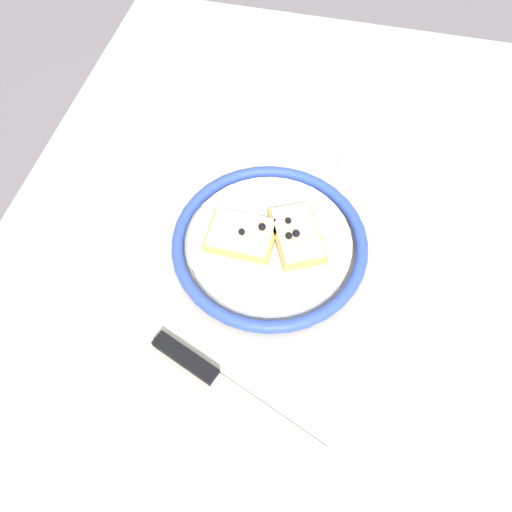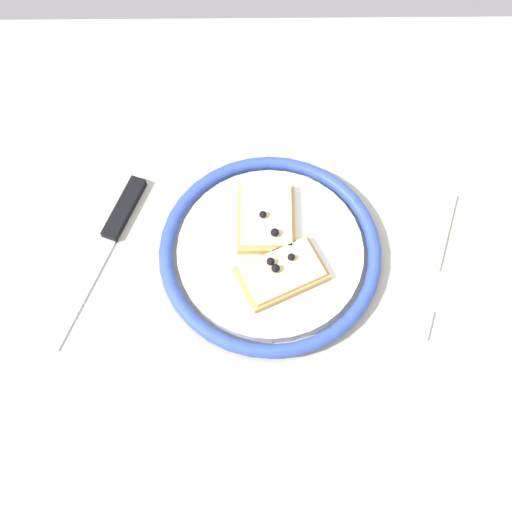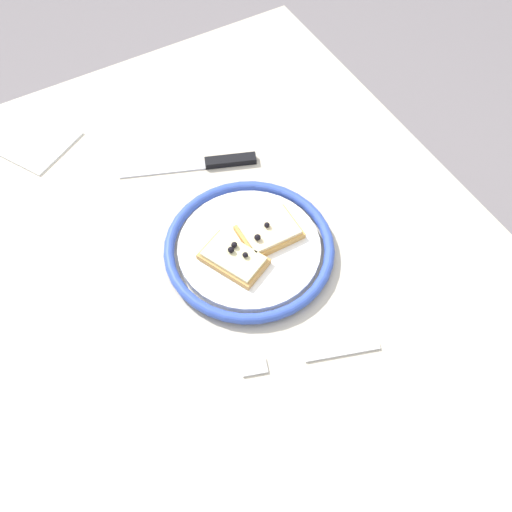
{
  "view_description": "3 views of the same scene",
  "coord_description": "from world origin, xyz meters",
  "px_view_note": "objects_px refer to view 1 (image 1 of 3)",
  "views": [
    {
      "loc": [
        0.38,
        0.03,
        1.37
      ],
      "look_at": [
        0.03,
        -0.05,
        0.79
      ],
      "focal_mm": 35.47,
      "sensor_mm": 36.0,
      "label": 1
    },
    {
      "loc": [
        0.03,
        0.33,
        1.53
      ],
      "look_at": [
        0.02,
        -0.02,
        0.81
      ],
      "focal_mm": 48.01,
      "sensor_mm": 36.0,
      "label": 2
    },
    {
      "loc": [
        -0.46,
        0.22,
        1.56
      ],
      "look_at": [
        -0.02,
        -0.03,
        0.8
      ],
      "focal_mm": 41.98,
      "sensor_mm": 36.0,
      "label": 3
    }
  ],
  "objects_px": {
    "knife": "(207,373)",
    "fork": "(305,145)",
    "dining_table": "(291,279)",
    "pizza_slice_far": "(241,234)",
    "pizza_slice_near": "(300,235)",
    "plate": "(270,243)"
  },
  "relations": [
    {
      "from": "knife",
      "to": "fork",
      "type": "xyz_separation_m",
      "value": [
        -0.4,
        0.05,
        -0.0
      ]
    },
    {
      "from": "dining_table",
      "to": "pizza_slice_far",
      "type": "bearing_deg",
      "value": -82.58
    },
    {
      "from": "pizza_slice_near",
      "to": "fork",
      "type": "relative_size",
      "value": 0.59
    },
    {
      "from": "knife",
      "to": "dining_table",
      "type": "bearing_deg",
      "value": 161.0
    },
    {
      "from": "plate",
      "to": "pizza_slice_far",
      "type": "bearing_deg",
      "value": -83.6
    },
    {
      "from": "plate",
      "to": "pizza_slice_far",
      "type": "distance_m",
      "value": 0.04
    },
    {
      "from": "pizza_slice_near",
      "to": "pizza_slice_far",
      "type": "distance_m",
      "value": 0.08
    },
    {
      "from": "dining_table",
      "to": "knife",
      "type": "distance_m",
      "value": 0.23
    },
    {
      "from": "dining_table",
      "to": "fork",
      "type": "distance_m",
      "value": 0.22
    },
    {
      "from": "dining_table",
      "to": "plate",
      "type": "xyz_separation_m",
      "value": [
        0.01,
        -0.03,
        0.1
      ]
    },
    {
      "from": "pizza_slice_near",
      "to": "pizza_slice_far",
      "type": "relative_size",
      "value": 1.24
    },
    {
      "from": "dining_table",
      "to": "pizza_slice_near",
      "type": "distance_m",
      "value": 0.11
    },
    {
      "from": "knife",
      "to": "fork",
      "type": "height_order",
      "value": "knife"
    },
    {
      "from": "dining_table",
      "to": "plate",
      "type": "relative_size",
      "value": 3.99
    },
    {
      "from": "pizza_slice_near",
      "to": "fork",
      "type": "height_order",
      "value": "pizza_slice_near"
    },
    {
      "from": "plate",
      "to": "knife",
      "type": "height_order",
      "value": "plate"
    },
    {
      "from": "dining_table",
      "to": "plate",
      "type": "distance_m",
      "value": 0.1
    },
    {
      "from": "dining_table",
      "to": "knife",
      "type": "bearing_deg",
      "value": -19.0
    },
    {
      "from": "pizza_slice_far",
      "to": "fork",
      "type": "bearing_deg",
      "value": 165.42
    },
    {
      "from": "plate",
      "to": "fork",
      "type": "distance_m",
      "value": 0.2
    },
    {
      "from": "dining_table",
      "to": "fork",
      "type": "relative_size",
      "value": 5.49
    },
    {
      "from": "plate",
      "to": "knife",
      "type": "xyz_separation_m",
      "value": [
        0.19,
        -0.03,
        -0.01
      ]
    }
  ]
}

